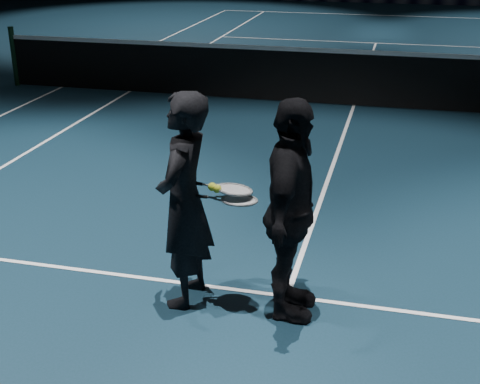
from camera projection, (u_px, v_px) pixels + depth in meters
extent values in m
plane|color=#0C242E|center=(354.00, 106.00, 11.37)|extent=(36.00, 36.00, 0.00)
cylinder|color=black|center=(14.00, 56.00, 12.60)|extent=(0.10, 0.10, 1.10)
cube|color=black|center=(356.00, 80.00, 11.20)|extent=(12.80, 0.02, 0.86)
cube|color=white|center=(357.00, 52.00, 11.03)|extent=(12.80, 0.03, 0.07)
imported|color=black|center=(184.00, 201.00, 5.27)|extent=(0.45, 0.66, 1.77)
imported|color=black|center=(290.00, 212.00, 5.08)|extent=(0.45, 1.05, 1.77)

